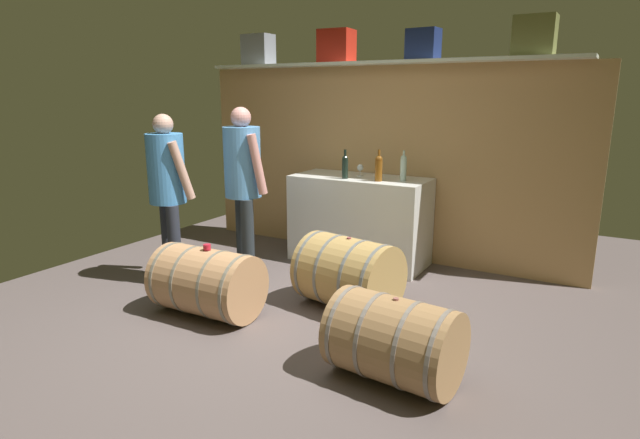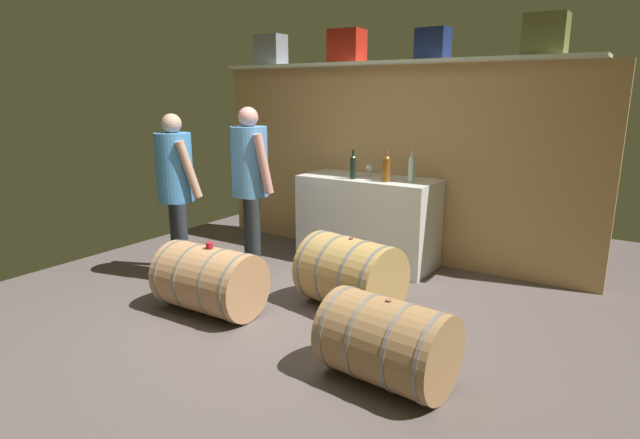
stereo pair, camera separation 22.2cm
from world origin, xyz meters
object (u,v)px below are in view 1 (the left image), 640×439
(tasting_cup, at_px, (207,247))
(toolcase_navy, at_px, (423,44))
(wine_bottle_dark, at_px, (345,166))
(visitor_tasting, at_px, (243,175))
(toolcase_grey, at_px, (258,50))
(work_cabinet, at_px, (359,220))
(toolcase_olive, at_px, (534,36))
(wine_bottle_clear, at_px, (403,167))
(wine_glass, at_px, (360,168))
(wine_bottle_amber, at_px, (379,168))
(toolcase_red, at_px, (337,46))
(wine_barrel_far, at_px, (394,340))
(wine_barrel_near, at_px, (207,282))
(winemaker_pouring, at_px, (168,181))
(wine_barrel_flank, at_px, (348,273))

(tasting_cup, bearing_deg, toolcase_navy, 64.64)
(wine_bottle_dark, height_order, visitor_tasting, visitor_tasting)
(toolcase_grey, bearing_deg, work_cabinet, -8.45)
(toolcase_grey, distance_m, toolcase_olive, 3.10)
(wine_bottle_clear, distance_m, tasting_cup, 2.20)
(toolcase_navy, xyz_separation_m, wine_bottle_clear, (-0.06, -0.26, -1.22))
(visitor_tasting, bearing_deg, wine_glass, 95.51)
(tasting_cup, distance_m, visitor_tasting, 1.09)
(toolcase_grey, xyz_separation_m, toolcase_olive, (3.10, 0.00, 0.00))
(toolcase_grey, height_order, tasting_cup, toolcase_grey)
(toolcase_navy, relative_size, wine_bottle_amber, 0.96)
(toolcase_grey, bearing_deg, toolcase_red, 0.62)
(toolcase_red, relative_size, wine_bottle_amber, 1.09)
(wine_barrel_far, height_order, visitor_tasting, visitor_tasting)
(wine_bottle_dark, bearing_deg, work_cabinet, 61.92)
(toolcase_navy, height_order, toolcase_olive, toolcase_olive)
(wine_barrel_near, bearing_deg, wine_bottle_amber, 65.45)
(wine_bottle_dark, bearing_deg, wine_glass, 76.71)
(wine_bottle_amber, xyz_separation_m, tasting_cup, (-0.75, -1.78, -0.50))
(wine_barrel_far, bearing_deg, toolcase_grey, 145.00)
(wine_bottle_dark, xyz_separation_m, wine_barrel_far, (1.37, -1.95, -0.81))
(wine_bottle_amber, bearing_deg, toolcase_red, 150.95)
(work_cabinet, bearing_deg, wine_bottle_dark, -118.08)
(toolcase_red, bearing_deg, work_cabinet, -32.84)
(toolcase_olive, xyz_separation_m, visitor_tasting, (-2.41, -1.24, -1.29))
(toolcase_navy, height_order, wine_bottle_amber, toolcase_navy)
(wine_barrel_near, relative_size, wine_barrel_far, 1.02)
(visitor_tasting, bearing_deg, wine_bottle_amber, 79.03)
(toolcase_navy, relative_size, wine_bottle_dark, 1.01)
(wine_bottle_clear, height_order, visitor_tasting, visitor_tasting)
(toolcase_olive, xyz_separation_m, wine_barrel_near, (-2.10, -2.17, -2.06))
(wine_bottle_clear, relative_size, wine_barrel_far, 0.36)
(toolcase_navy, bearing_deg, wine_bottle_amber, -121.38)
(wine_barrel_far, bearing_deg, winemaker_pouring, 171.77)
(toolcase_olive, distance_m, wine_bottle_amber, 1.86)
(winemaker_pouring, distance_m, visitor_tasting, 0.73)
(toolcase_olive, distance_m, winemaker_pouring, 3.67)
(wine_glass, distance_m, visitor_tasting, 1.32)
(toolcase_navy, xyz_separation_m, winemaker_pouring, (-1.90, -1.73, -1.30))
(wine_barrel_near, height_order, wine_barrel_far, wine_barrel_near)
(wine_bottle_amber, xyz_separation_m, wine_barrel_flank, (0.20, -1.06, -0.78))
(toolcase_olive, height_order, tasting_cup, toolcase_olive)
(toolcase_olive, xyz_separation_m, tasting_cup, (-2.08, -2.17, -1.74))
(toolcase_navy, relative_size, work_cabinet, 0.21)
(wine_barrel_near, xyz_separation_m, winemaker_pouring, (-0.85, 0.45, 0.73))
(wine_bottle_dark, distance_m, wine_barrel_far, 2.52)
(wine_barrel_far, distance_m, winemaker_pouring, 2.79)
(toolcase_navy, height_order, tasting_cup, toolcase_navy)
(toolcase_grey, height_order, wine_barrel_flank, toolcase_grey)
(wine_bottle_dark, distance_m, wine_glass, 0.26)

